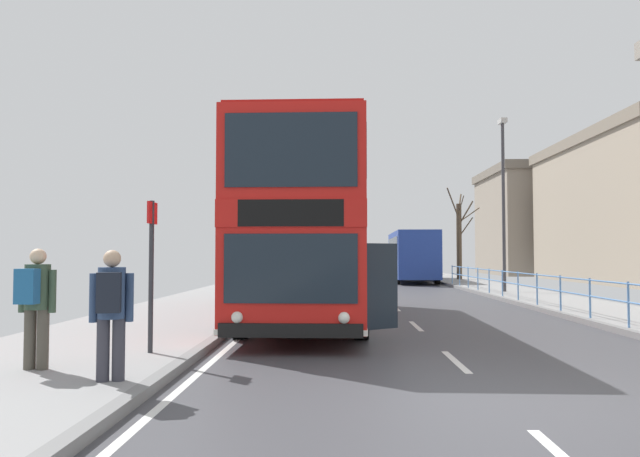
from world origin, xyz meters
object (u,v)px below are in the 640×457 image
Objects in this scene: background_bus_far_lane at (412,255)px; double_decker_bus_main at (311,232)px; pedestrian_with_backpack at (36,299)px; bus_stop_sign_near at (151,258)px; background_building_01 at (549,221)px; street_lamp_far_side at (503,191)px; bare_tree_far_00 at (459,237)px; pedestrian_companion at (111,305)px.

double_decker_bus_main is at bearing -103.93° from background_bus_far_lane.
pedestrian_with_backpack is 1.97m from bus_stop_sign_near.
bus_stop_sign_near is at bearing -116.78° from background_building_01.
double_decker_bus_main is at bearing -127.62° from street_lamp_far_side.
double_decker_bus_main is 13.20m from street_lamp_far_side.
street_lamp_far_side is 1.29× the size of bare_tree_far_00.
pedestrian_companion is at bearing -118.65° from street_lamp_far_side.
bare_tree_far_00 is at bearing 86.75° from street_lamp_far_side.
double_decker_bus_main reaches higher than background_bus_far_lane.
background_bus_far_lane is 5.70× the size of pedestrian_companion.
pedestrian_with_backpack is 33.02m from bare_tree_far_00.
street_lamp_far_side is 0.65× the size of background_building_01.
pedestrian_with_backpack reaches higher than pedestrian_companion.
pedestrian_companion is at bearing -115.45° from background_building_01.
bare_tree_far_00 is at bearing 70.91° from pedestrian_companion.
bus_stop_sign_near is 0.43× the size of bare_tree_far_00.
background_bus_far_lane is 1.62× the size of bare_tree_far_00.
bare_tree_far_00 reaches higher than pedestrian_companion.
street_lamp_far_side is at bearing 61.35° from pedestrian_companion.
double_decker_bus_main is 6.86× the size of pedestrian_companion.
double_decker_bus_main is 6.76× the size of pedestrian_with_backpack.
pedestrian_companion is 2.30m from bus_stop_sign_near.
pedestrian_companion is at bearing -104.85° from double_decker_bus_main.
pedestrian_with_backpack is at bearing -117.19° from background_building_01.
street_lamp_far_side is at bearing 52.38° from double_decker_bus_main.
pedestrian_companion is 0.28× the size of bare_tree_far_00.
double_decker_bus_main is 24.72m from bare_tree_far_00.
pedestrian_companion is 21.39m from street_lamp_far_side.
double_decker_bus_main is at bearing 75.15° from pedestrian_companion.
bus_stop_sign_near is (-2.36, -6.00, -0.66)m from double_decker_bus_main.
background_building_01 is (21.53, 45.24, 3.55)m from pedestrian_companion.
double_decker_bus_main is 0.99× the size of background_building_01.
pedestrian_with_backpack is at bearing 151.38° from pedestrian_companion.
background_building_01 reaches higher than bus_stop_sign_near.
bus_stop_sign_near is 0.33× the size of street_lamp_far_side.
pedestrian_companion is 33.24m from bare_tree_far_00.
double_decker_bus_main is 4.58× the size of bus_stop_sign_near.
bus_stop_sign_near is at bearing -122.29° from street_lamp_far_side.
background_bus_far_lane is 31.27m from pedestrian_companion.
pedestrian_with_backpack is (-8.99, -29.58, -0.59)m from background_bus_far_lane.
bus_stop_sign_near is at bearing -105.60° from background_bus_far_lane.
double_decker_bus_main reaches higher than pedestrian_with_backpack.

